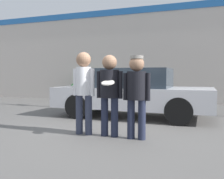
% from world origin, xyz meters
% --- Properties ---
extents(ground_plane, '(56.00, 56.00, 0.00)m').
position_xyz_m(ground_plane, '(0.00, 0.00, 0.00)').
color(ground_plane, '#5B5956').
extents(storefront_building, '(24.00, 0.22, 4.48)m').
position_xyz_m(storefront_building, '(0.00, 6.63, 2.27)').
color(storefront_building, beige).
rests_on(storefront_building, ground).
extents(person_left, '(0.49, 0.32, 1.75)m').
position_xyz_m(person_left, '(-0.50, -0.34, 1.05)').
color(person_left, '#2D3347').
rests_on(person_left, ground).
extents(person_middle_with_frisbee, '(0.56, 0.59, 1.68)m').
position_xyz_m(person_middle_with_frisbee, '(0.08, -0.32, 1.01)').
color(person_middle_with_frisbee, '#1E2338').
rests_on(person_middle_with_frisbee, ground).
extents(person_right, '(0.55, 0.38, 1.64)m').
position_xyz_m(person_right, '(0.66, -0.35, 0.99)').
color(person_right, '#1E2338').
rests_on(person_right, ground).
extents(parked_car_near, '(4.62, 1.90, 1.47)m').
position_xyz_m(parked_car_near, '(-0.13, 2.17, 0.75)').
color(parked_car_near, silver).
rests_on(parked_car_near, ground).
extents(shrub, '(0.92, 0.92, 0.92)m').
position_xyz_m(shrub, '(-4.00, 5.98, 0.46)').
color(shrub, '#2D6B33').
rests_on(shrub, ground).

